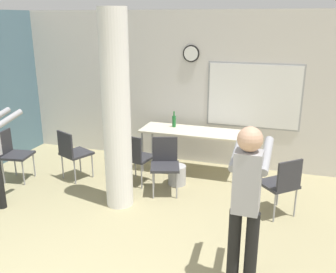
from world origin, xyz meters
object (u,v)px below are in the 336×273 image
(chair_near_pillar, at_px, (73,151))
(chair_table_front, at_px, (165,162))
(chair_mid_room, at_px, (282,182))
(chair_by_left_wall, at_px, (13,152))
(bottle_on_table, at_px, (174,121))
(person_playing_side, at_px, (246,197))
(folding_table, at_px, (192,133))
(chair_table_left, at_px, (136,155))

(chair_near_pillar, xyz_separation_m, chair_table_front, (1.64, 0.03, 0.00))
(chair_mid_room, bearing_deg, chair_by_left_wall, -178.37)
(bottle_on_table, height_order, chair_near_pillar, bottle_on_table)
(chair_by_left_wall, bearing_deg, bottle_on_table, 30.22)
(chair_by_left_wall, bearing_deg, person_playing_side, -20.33)
(folding_table, height_order, chair_table_left, chair_table_left)
(chair_table_left, bearing_deg, person_playing_side, -44.69)
(chair_near_pillar, bearing_deg, chair_table_left, 7.49)
(bottle_on_table, relative_size, chair_table_left, 0.33)
(chair_by_left_wall, height_order, person_playing_side, person_playing_side)
(bottle_on_table, height_order, chair_table_front, bottle_on_table)
(chair_table_front, bearing_deg, person_playing_side, -52.05)
(chair_by_left_wall, xyz_separation_m, person_playing_side, (4.02, -1.49, 0.50))
(bottle_on_table, bearing_deg, chair_table_front, -80.54)
(chair_near_pillar, distance_m, chair_table_front, 1.64)
(person_playing_side, bearing_deg, chair_mid_room, 78.80)
(chair_mid_room, relative_size, chair_table_front, 1.00)
(person_playing_side, bearing_deg, bottle_on_table, 119.26)
(folding_table, xyz_separation_m, chair_near_pillar, (-1.84, -0.94, -0.21))
(chair_near_pillar, distance_m, person_playing_side, 3.62)
(folding_table, relative_size, chair_table_left, 2.09)
(chair_by_left_wall, height_order, chair_table_front, same)
(chair_mid_room, bearing_deg, person_playing_side, -101.20)
(chair_table_front, bearing_deg, chair_near_pillar, -179.08)
(chair_near_pillar, height_order, chair_table_left, same)
(bottle_on_table, relative_size, person_playing_side, 0.17)
(person_playing_side, bearing_deg, chair_near_pillar, 149.32)
(folding_table, relative_size, person_playing_side, 1.05)
(chair_by_left_wall, relative_size, chair_table_left, 1.00)
(bottle_on_table, bearing_deg, folding_table, -17.80)
(chair_table_left, relative_size, person_playing_side, 0.50)
(chair_near_pillar, height_order, chair_table_front, same)
(chair_by_left_wall, bearing_deg, folding_table, 24.70)
(chair_by_left_wall, distance_m, chair_mid_room, 4.35)
(bottle_on_table, relative_size, chair_mid_room, 0.33)
(bottle_on_table, xyz_separation_m, person_playing_side, (1.62, -2.89, 0.13))
(chair_table_front, height_order, person_playing_side, person_playing_side)
(chair_near_pillar, relative_size, chair_table_left, 1.00)
(chair_table_front, bearing_deg, folding_table, 77.37)
(bottle_on_table, distance_m, chair_near_pillar, 1.85)
(chair_table_front, distance_m, person_playing_side, 2.41)
(folding_table, relative_size, chair_by_left_wall, 2.09)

